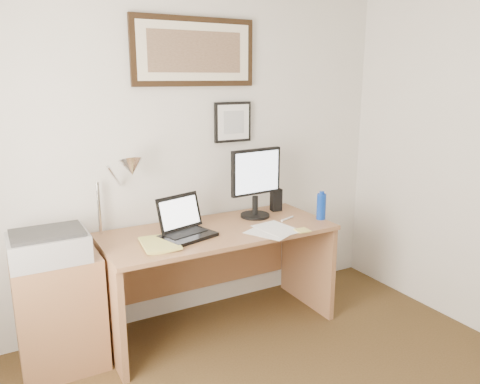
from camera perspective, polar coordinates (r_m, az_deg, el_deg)
wall_back at (r=3.42m, az=-7.78°, el=4.80°), size 3.50×0.02×2.50m
side_cabinet at (r=3.18m, az=-21.08°, el=-13.57°), size 0.50×0.40×0.73m
water_bottle at (r=3.52m, az=9.88°, el=-1.76°), size 0.07×0.07×0.19m
bottle_cap at (r=3.49m, az=9.95°, el=-0.07°), size 0.03×0.03×0.02m
speaker at (r=3.70m, az=4.42°, el=-0.95°), size 0.09×0.08×0.18m
paper_sheet_a at (r=3.19m, az=3.48°, el=-4.99°), size 0.31×0.35×0.00m
paper_sheet_b at (r=3.28m, az=4.51°, el=-4.46°), size 0.26×0.34×0.00m
sticky_pad at (r=3.24m, az=7.62°, el=-4.66°), size 0.09×0.09×0.01m
marker_pen at (r=3.49m, az=5.78°, el=-3.26°), size 0.14×0.06×0.02m
book at (r=2.97m, az=-11.82°, el=-6.49°), size 0.25×0.32×0.02m
desk at (r=3.42m, az=-3.26°, el=-7.90°), size 1.60×0.70×0.75m
laptop at (r=3.14m, az=-6.76°, el=-4.29°), size 0.39×0.38×0.26m
lcd_monitor at (r=3.47m, az=1.95°, el=1.53°), size 0.42×0.22×0.52m
printer at (r=2.97m, az=-22.31°, el=-6.11°), size 0.44×0.34×0.18m
desk_lamp at (r=3.13m, az=-13.47°, el=2.54°), size 0.29×0.27×0.53m
picture_large at (r=3.41m, az=-5.55°, el=16.64°), size 0.92×0.04×0.47m
picture_small at (r=3.56m, az=-0.88°, el=8.52°), size 0.30×0.03×0.30m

